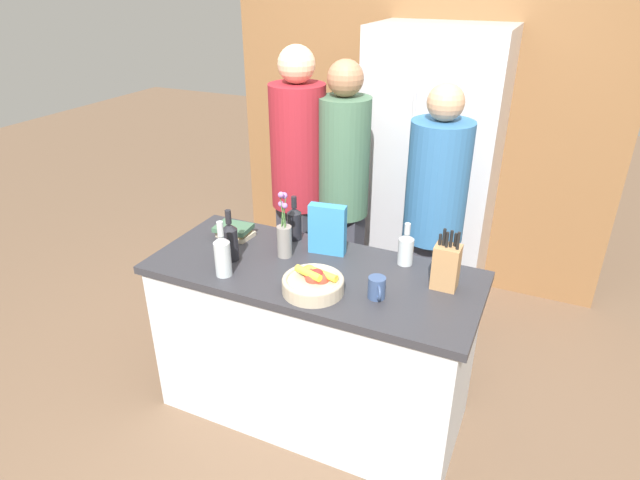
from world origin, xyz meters
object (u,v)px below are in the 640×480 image
(flower_vase, at_px, (284,237))
(coffee_mug, at_px, (377,288))
(knife_block, at_px, (446,266))
(bottle_water, at_px, (294,222))
(book_stack, at_px, (234,231))
(bottle_oil, at_px, (223,254))
(bottle_vinegar, at_px, (230,240))
(person_at_sink, at_px, (299,180))
(person_in_red_tee, at_px, (434,215))
(bottle_wine, at_px, (406,248))
(cereal_box, at_px, (327,229))
(fruit_bowl, at_px, (313,282))
(refrigerator, at_px, (430,173))
(person_in_blue, at_px, (343,189))

(flower_vase, relative_size, coffee_mug, 3.19)
(knife_block, relative_size, flower_vase, 0.83)
(coffee_mug, distance_m, bottle_water, 0.71)
(book_stack, bearing_deg, bottle_oil, -64.13)
(bottle_vinegar, relative_size, person_at_sink, 0.15)
(coffee_mug, xyz_separation_m, book_stack, (-0.91, 0.26, -0.02))
(flower_vase, height_order, person_in_red_tee, person_in_red_tee)
(bottle_wine, bearing_deg, cereal_box, -172.41)
(fruit_bowl, bearing_deg, flower_vase, 138.53)
(bottle_water, bearing_deg, fruit_bowl, -53.95)
(refrigerator, relative_size, flower_vase, 5.39)
(bottle_oil, relative_size, person_in_blue, 0.16)
(knife_block, height_order, bottle_water, knife_block)
(refrigerator, height_order, fruit_bowl, refrigerator)
(person_at_sink, bearing_deg, knife_block, -7.89)
(cereal_box, xyz_separation_m, bottle_oil, (-0.36, -0.41, -0.02))
(bottle_wine, xyz_separation_m, person_at_sink, (-0.83, 0.48, 0.06))
(coffee_mug, bearing_deg, bottle_oil, -171.28)
(book_stack, bearing_deg, refrigerator, 59.41)
(coffee_mug, distance_m, book_stack, 0.94)
(bottle_oil, bearing_deg, bottle_water, 74.78)
(fruit_bowl, bearing_deg, person_in_blue, 104.64)
(cereal_box, distance_m, bottle_oil, 0.55)
(fruit_bowl, bearing_deg, refrigerator, 85.50)
(coffee_mug, bearing_deg, refrigerator, 95.65)
(person_at_sink, bearing_deg, book_stack, -78.04)
(knife_block, relative_size, person_in_red_tee, 0.17)
(refrigerator, bearing_deg, bottle_vinegar, -112.71)
(bottle_oil, distance_m, bottle_vinegar, 0.15)
(refrigerator, distance_m, book_stack, 1.49)
(book_stack, relative_size, person_in_blue, 0.11)
(fruit_bowl, distance_m, bottle_vinegar, 0.52)
(fruit_bowl, xyz_separation_m, bottle_vinegar, (-0.50, 0.10, 0.06))
(bottle_water, height_order, person_in_blue, person_in_blue)
(refrigerator, height_order, bottle_vinegar, refrigerator)
(bottle_oil, height_order, person_in_red_tee, person_in_red_tee)
(coffee_mug, bearing_deg, knife_block, 40.68)
(knife_block, xyz_separation_m, person_in_blue, (-0.78, 0.67, 0.01))
(flower_vase, distance_m, bottle_oil, 0.34)
(bottle_wine, bearing_deg, bottle_vinegar, -158.27)
(flower_vase, relative_size, book_stack, 1.77)
(bottle_water, bearing_deg, bottle_oil, -105.22)
(refrigerator, xyz_separation_m, book_stack, (-0.76, -1.28, -0.03))
(fruit_bowl, relative_size, person_in_red_tee, 0.17)
(bottle_vinegar, height_order, person_at_sink, person_at_sink)
(bottle_vinegar, distance_m, person_in_red_tee, 1.17)
(fruit_bowl, bearing_deg, bottle_vinegar, 168.86)
(knife_block, relative_size, bottle_wine, 1.34)
(refrigerator, bearing_deg, fruit_bowl, -94.50)
(flower_vase, height_order, bottle_wine, flower_vase)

